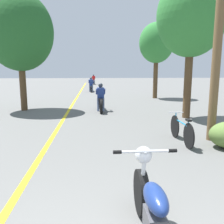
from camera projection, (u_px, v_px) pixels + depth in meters
name	position (u px, v px, depth m)	size (l,w,h in m)	color
lane_stripe_center	(73.00, 104.00, 14.32)	(0.14, 48.00, 0.01)	yellow
utility_pole	(220.00, 14.00, 6.37)	(1.10, 0.24, 6.82)	brown
roadside_tree_right_near	(191.00, 17.00, 9.52)	(2.81, 2.53, 5.77)	#513A23
roadside_tree_right_far	(157.00, 43.00, 16.69)	(2.45, 2.20, 5.33)	#513A23
roadside_tree_left	(19.00, 32.00, 11.50)	(3.27, 2.95, 5.74)	#513A23
motorcycle_foreground	(154.00, 212.00, 2.66)	(0.84, 2.13, 1.02)	black
motorcycle_rider_lead	(101.00, 100.00, 11.82)	(0.50, 2.08, 1.39)	black
motorcycle_rider_mid	(91.00, 86.00, 22.47)	(0.50, 2.09, 1.36)	black
motorcycle_rider_far	(94.00, 81.00, 33.95)	(0.50, 1.98, 1.40)	black
bicycle_parked	(181.00, 130.00, 6.66)	(0.44, 1.75, 0.79)	black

